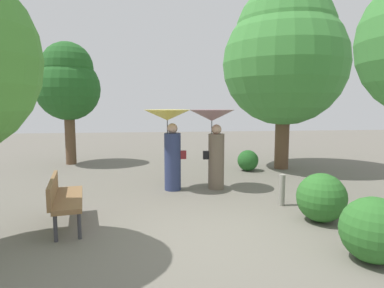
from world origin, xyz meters
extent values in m
plane|color=#6B665B|center=(0.00, 0.00, 0.00)|extent=(40.00, 40.00, 0.00)
cylinder|color=navy|center=(-0.53, 3.01, 0.69)|extent=(0.39, 0.39, 1.38)
sphere|color=tan|center=(-0.53, 3.01, 1.49)|extent=(0.25, 0.25, 0.25)
cylinder|color=#333338|center=(-0.65, 3.02, 1.30)|extent=(0.02, 0.02, 0.78)
cone|color=#D8C64C|center=(-0.65, 3.02, 1.81)|extent=(1.10, 1.10, 0.25)
cube|color=maroon|center=(-0.28, 3.01, 0.86)|extent=(0.14, 0.10, 0.20)
cylinder|color=#6B5B4C|center=(0.53, 3.00, 0.68)|extent=(0.39, 0.39, 1.35)
sphere|color=tan|center=(0.53, 3.00, 1.46)|extent=(0.24, 0.24, 0.24)
cylinder|color=#333338|center=(0.42, 3.00, 1.28)|extent=(0.02, 0.02, 0.78)
cone|color=gray|center=(0.42, 3.00, 1.80)|extent=(1.10, 1.10, 0.27)
cube|color=black|center=(0.28, 3.00, 0.84)|extent=(0.14, 0.10, 0.20)
cylinder|color=#38383D|center=(-2.15, 0.24, 0.22)|extent=(0.06, 0.06, 0.44)
cylinder|color=#38383D|center=(-2.48, 0.18, 0.22)|extent=(0.06, 0.06, 0.44)
cylinder|color=#38383D|center=(-2.41, 1.56, 0.22)|extent=(0.06, 0.06, 0.44)
cylinder|color=#38383D|center=(-2.74, 1.49, 0.22)|extent=(0.06, 0.06, 0.44)
cube|color=olive|center=(-2.44, 0.87, 0.46)|extent=(0.72, 1.56, 0.08)
cube|color=olive|center=(-2.68, 0.82, 0.66)|extent=(0.35, 1.48, 0.35)
cylinder|color=brown|center=(-3.82, 6.93, 1.73)|extent=(0.35, 0.35, 3.47)
sphere|color=#235B23|center=(-3.82, 6.93, 2.60)|extent=(2.16, 2.16, 2.16)
sphere|color=#235B23|center=(-3.82, 6.93, 3.29)|extent=(1.72, 1.72, 1.72)
cylinder|color=brown|center=(3.14, 5.28, 2.22)|extent=(0.44, 0.44, 4.45)
sphere|color=#428C3D|center=(3.14, 5.28, 3.33)|extent=(3.85, 3.85, 3.85)
sphere|color=#428C3D|center=(3.14, 5.28, 4.22)|extent=(3.08, 3.08, 3.08)
sphere|color=#2D6B28|center=(1.84, -0.98, 0.43)|extent=(0.86, 0.86, 0.86)
sphere|color=#235B23|center=(1.95, 5.03, 0.32)|extent=(0.65, 0.65, 0.65)
sphere|color=#2D6B28|center=(1.93, 0.52, 0.43)|extent=(0.86, 0.86, 0.86)
cylinder|color=gray|center=(1.60, 1.48, 0.32)|extent=(0.12, 0.12, 0.65)
camera|label=1|loc=(-1.02, -4.78, 2.06)|focal=30.71mm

